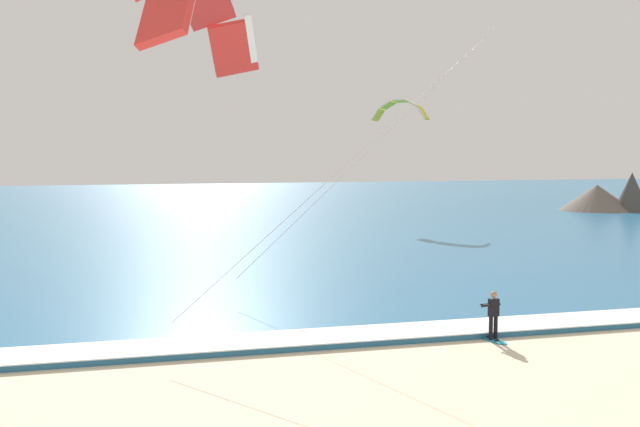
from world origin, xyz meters
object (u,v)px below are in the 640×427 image
object	(u,v)px
surfboard	(493,340)
kite_primary	(196,5)
kitesurfer	(493,313)
kite_distant	(401,108)

from	to	relation	value
surfboard	kite_primary	bearing A→B (deg)	157.09
kitesurfer	kite_primary	distance (m)	14.64
surfboard	kitesurfer	world-z (taller)	kitesurfer
kitesurfer	kite_primary	bearing A→B (deg)	157.18
surfboard	kite_distant	size ratio (longest dim) A/B	0.32
kite_primary	kite_distant	world-z (taller)	kite_primary
surfboard	kite_primary	world-z (taller)	kite_primary
surfboard	kitesurfer	distance (m)	0.91
surfboard	kite_distant	distance (m)	41.79
surfboard	kite_primary	size ratio (longest dim) A/B	0.12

